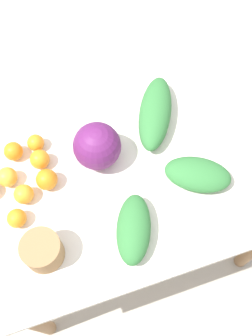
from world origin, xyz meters
name	(u,v)px	position (x,y,z in m)	size (l,w,h in m)	color
ground_plane	(126,228)	(0.00, 0.00, 0.00)	(8.00, 8.00, 0.00)	#B2A899
dining_table	(126,182)	(0.00, 0.00, 0.61)	(1.14, 0.84, 0.72)	silver
cabbage_purple	(97,146)	(0.08, -0.08, 0.80)	(0.18, 0.18, 0.18)	#601E5B
paper_bag	(42,251)	(0.36, 0.21, 0.77)	(0.13, 0.13, 0.11)	#997047
greens_bunch_chard	(134,229)	(0.05, 0.24, 0.76)	(0.25, 0.12, 0.09)	#337538
greens_bunch_scallion	(155,113)	(-0.18, -0.18, 0.77)	(0.35, 0.12, 0.10)	#337538
greens_bunch_beet_tops	(198,174)	(-0.23, 0.12, 0.76)	(0.24, 0.14, 0.08)	#337538
orange_0	(47,179)	(0.29, -0.04, 0.76)	(0.08, 0.08, 0.08)	orange
orange_1	(7,177)	(0.42, -0.09, 0.75)	(0.07, 0.07, 0.07)	#F9A833
orange_2	(36,143)	(0.29, -0.21, 0.75)	(0.06, 0.06, 0.06)	orange
orange_3	(40,159)	(0.29, -0.13, 0.75)	(0.07, 0.07, 0.07)	orange
orange_4	(17,218)	(0.42, 0.07, 0.75)	(0.07, 0.07, 0.07)	orange
orange_5	(13,151)	(0.38, -0.19, 0.75)	(0.07, 0.07, 0.07)	orange
orange_6	(24,194)	(0.38, -0.01, 0.75)	(0.07, 0.07, 0.07)	orange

